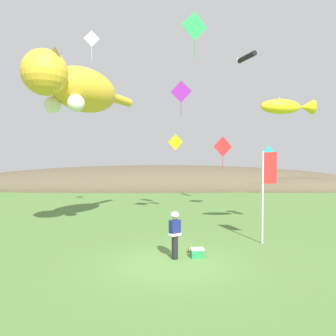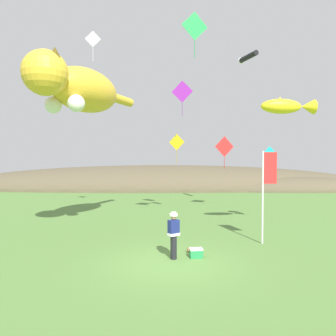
# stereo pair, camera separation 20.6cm
# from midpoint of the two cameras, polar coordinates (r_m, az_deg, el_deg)

# --- Properties ---
(ground_plane) EXTENTS (120.00, 120.00, 0.00)m
(ground_plane) POSITION_cam_midpoint_polar(r_m,az_deg,el_deg) (12.36, 0.17, -16.21)
(ground_plane) COLOR #517A38
(distant_hill_ridge) EXTENTS (54.84, 12.94, 5.77)m
(distant_hill_ridge) POSITION_cam_midpoint_polar(r_m,az_deg,el_deg) (41.37, 0.53, -3.50)
(distant_hill_ridge) COLOR brown
(distant_hill_ridge) RESTS_ON ground
(festival_attendant) EXTENTS (0.49, 0.45, 1.77)m
(festival_attendant) POSITION_cam_midpoint_polar(r_m,az_deg,el_deg) (12.56, 0.72, -11.40)
(festival_attendant) COLOR black
(festival_attendant) RESTS_ON ground
(kite_spool) EXTENTS (0.17, 0.22, 0.22)m
(kite_spool) POSITION_cam_midpoint_polar(r_m,az_deg,el_deg) (13.60, 3.47, -14.05)
(kite_spool) COLOR olive
(kite_spool) RESTS_ON ground
(picnic_cooler) EXTENTS (0.52, 0.37, 0.36)m
(picnic_cooler) POSITION_cam_midpoint_polar(r_m,az_deg,el_deg) (12.97, 4.64, -14.51)
(picnic_cooler) COLOR #268C4C
(picnic_cooler) RESTS_ON ground
(festival_banner_pole) EXTENTS (0.66, 0.08, 4.12)m
(festival_banner_pole) POSITION_cam_midpoint_polar(r_m,az_deg,el_deg) (15.16, 16.36, -2.51)
(festival_banner_pole) COLOR silver
(festival_banner_pole) RESTS_ON ground
(kite_giant_cat) EXTENTS (4.40, 8.36, 2.70)m
(kite_giant_cat) POSITION_cam_midpoint_polar(r_m,az_deg,el_deg) (17.85, -15.85, 13.23)
(kite_giant_cat) COLOR gold
(kite_fish_windsock) EXTENTS (2.75, 0.96, 0.83)m
(kite_fish_windsock) POSITION_cam_midpoint_polar(r_m,az_deg,el_deg) (17.25, 19.59, 10.05)
(kite_fish_windsock) COLOR yellow
(kite_tube_streamer) EXTENTS (0.98, 1.96, 0.44)m
(kite_tube_streamer) POSITION_cam_midpoint_polar(r_m,az_deg,el_deg) (24.79, 13.26, 18.27)
(kite_tube_streamer) COLOR black
(kite_diamond_red) EXTENTS (1.46, 0.49, 2.43)m
(kite_diamond_red) POSITION_cam_midpoint_polar(r_m,az_deg,el_deg) (24.52, 9.29, 3.67)
(kite_diamond_red) COLOR red
(kite_diamond_gold) EXTENTS (1.03, 0.55, 2.05)m
(kite_diamond_gold) POSITION_cam_midpoint_polar(r_m,az_deg,el_deg) (22.70, 1.04, 4.47)
(kite_diamond_gold) COLOR yellow
(kite_diamond_teal) EXTENTS (0.86, 0.18, 1.77)m
(kite_diamond_teal) POSITION_cam_midpoint_polar(r_m,az_deg,el_deg) (20.01, 16.81, 2.31)
(kite_diamond_teal) COLOR #19BFBF
(kite_diamond_violet) EXTENTS (1.36, 0.45, 2.33)m
(kite_diamond_violet) POSITION_cam_midpoint_polar(r_m,az_deg,el_deg) (21.92, 2.01, 13.12)
(kite_diamond_violet) COLOR purple
(kite_diamond_green) EXTENTS (1.36, 0.43, 2.32)m
(kite_diamond_green) POSITION_cam_midpoint_polar(r_m,az_deg,el_deg) (18.06, 4.26, 23.37)
(kite_diamond_green) COLOR green
(kite_diamond_white) EXTENTS (0.97, 0.12, 1.87)m
(kite_diamond_white) POSITION_cam_midpoint_polar(r_m,az_deg,el_deg) (22.48, -13.44, 21.02)
(kite_diamond_white) COLOR white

